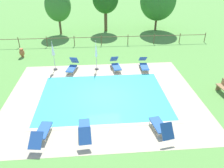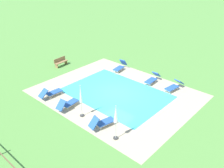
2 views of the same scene
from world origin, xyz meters
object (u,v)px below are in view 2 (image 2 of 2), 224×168
Objects in this scene: wooden_bench_lawn_side at (61,62)px; sun_lounger_north_near_steps at (102,122)px; sun_lounger_north_mid at (120,67)px; sun_lounger_south_near_corner at (51,93)px; sun_lounger_north_far at (68,104)px; sun_lounger_north_end at (152,79)px; patio_umbrella_closed_row_mid_west at (116,117)px; patio_umbrella_closed_row_west at (81,97)px; sun_lounger_south_mid at (174,86)px.

sun_lounger_north_near_steps is at bearing 156.48° from wooden_bench_lawn_side.
wooden_bench_lawn_side is at bearing 31.62° from sun_lounger_north_mid.
sun_lounger_north_mid is 7.76m from sun_lounger_south_near_corner.
sun_lounger_north_far reaches higher than wooden_bench_lawn_side.
sun_lounger_north_end is 1.30× the size of wooden_bench_lawn_side.
sun_lounger_north_end is 0.99× the size of sun_lounger_south_near_corner.
sun_lounger_north_end is (-2.33, -7.77, -0.00)m from sun_lounger_north_far.
sun_lounger_north_end is at bearing -71.76° from patio_umbrella_closed_row_mid_west.
sun_lounger_north_near_steps is 0.97× the size of sun_lounger_south_near_corner.
sun_lounger_south_near_corner is at bearing 84.54° from sun_lounger_north_mid.
sun_lounger_north_end is 8.52m from patio_umbrella_closed_row_mid_west.
wooden_bench_lawn_side is (5.32, 3.27, 0.07)m from sun_lounger_north_mid.
sun_lounger_north_far is at bearing -0.26° from patio_umbrella_closed_row_west.
wooden_bench_lawn_side is at bearing -33.62° from sun_lounger_north_far.
sun_lounger_north_mid reaches higher than sun_lounger_north_near_steps.
wooden_bench_lawn_side is at bearing 15.88° from sun_lounger_south_mid.
patio_umbrella_closed_row_mid_west is at bearing 177.30° from sun_lounger_north_far.
wooden_bench_lawn_side is (4.58, -4.45, 0.09)m from sun_lounger_south_near_corner.
patio_umbrella_closed_row_mid_west is (-6.56, 8.10, 1.25)m from sun_lounger_north_mid.
wooden_bench_lawn_side is at bearing -23.52° from sun_lounger_north_near_steps.
sun_lounger_south_near_corner is 4.08m from patio_umbrella_closed_row_west.
patio_umbrella_closed_row_mid_west is (-7.29, 0.38, 1.27)m from sun_lounger_south_near_corner.
sun_lounger_north_near_steps reaches higher than sun_lounger_south_mid.
sun_lounger_north_mid is 0.77× the size of patio_umbrella_closed_row_west.
sun_lounger_south_near_corner is 0.97× the size of sun_lounger_south_mid.
sun_lounger_north_near_steps is at bearing -179.22° from sun_lounger_north_far.
sun_lounger_north_end is 0.97× the size of sun_lounger_south_mid.
patio_umbrella_closed_row_mid_west reaches higher than wooden_bench_lawn_side.
sun_lounger_south_near_corner is at bearing -0.97° from sun_lounger_north_near_steps.
sun_lounger_north_near_steps is at bearing -178.39° from patio_umbrella_closed_row_west.
patio_umbrella_closed_row_mid_west is at bearing 93.51° from sun_lounger_south_mid.
sun_lounger_north_mid is 0.97× the size of sun_lounger_north_far.
wooden_bench_lawn_side is at bearing -28.48° from patio_umbrella_closed_row_west.
sun_lounger_north_far is 9.02m from sun_lounger_south_mid.
patio_umbrella_closed_row_mid_west reaches higher than sun_lounger_south_near_corner.
sun_lounger_south_mid is at bearing -178.30° from sun_lounger_north_end.
sun_lounger_south_mid is 0.85× the size of patio_umbrella_closed_row_mid_west.
sun_lounger_south_near_corner reaches higher than sun_lounger_south_mid.
patio_umbrella_closed_row_mid_west is (-0.49, 8.06, 1.28)m from sun_lounger_south_mid.
sun_lounger_north_near_steps is 1.01× the size of sun_lounger_north_mid.
sun_lounger_south_near_corner is at bearing -2.26° from patio_umbrella_closed_row_west.
sun_lounger_north_mid is at bearing -1.49° from sun_lounger_north_end.
patio_umbrella_closed_row_west is (-3.16, 7.87, 1.16)m from sun_lounger_north_mid.
sun_lounger_north_far reaches higher than sun_lounger_south_mid.
sun_lounger_north_mid is 1.25× the size of wooden_bench_lawn_side.
sun_lounger_north_near_steps reaches higher than sun_lounger_north_far.
wooden_bench_lawn_side is (8.48, -4.60, -1.09)m from patio_umbrella_closed_row_west.
patio_umbrella_closed_row_mid_west is at bearing 108.24° from sun_lounger_north_end.
sun_lounger_north_end is at bearing -121.44° from sun_lounger_south_near_corner.
patio_umbrella_closed_row_west reaches higher than sun_lounger_south_near_corner.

